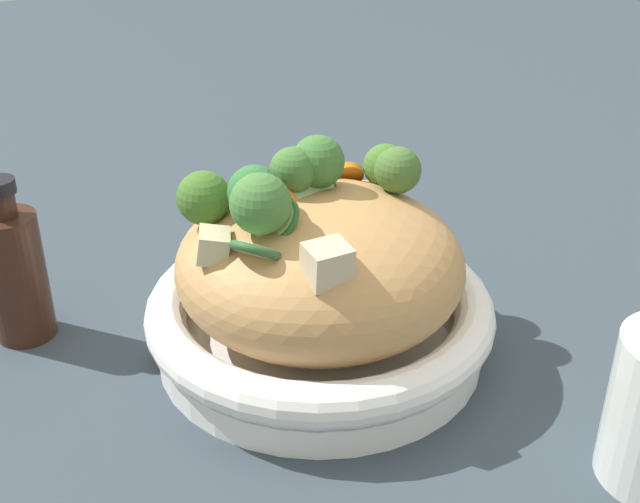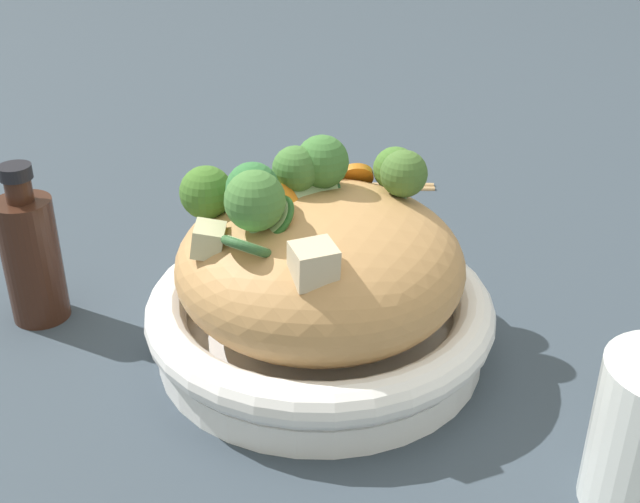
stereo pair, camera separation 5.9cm
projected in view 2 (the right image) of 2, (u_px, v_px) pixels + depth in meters
ground_plane at (320, 349)px, 0.64m from camera, size 3.00×3.00×0.00m
serving_bowl at (320, 319)px, 0.62m from camera, size 0.27×0.27×0.05m
noodle_heap at (320, 264)px, 0.60m from camera, size 0.21×0.21×0.11m
broccoli_florets at (299, 182)px, 0.58m from camera, size 0.20×0.12×0.07m
carrot_coins at (311, 186)px, 0.61m from camera, size 0.11×0.09×0.04m
zucchini_slices at (282, 206)px, 0.57m from camera, size 0.11×0.11×0.04m
chicken_chunks at (272, 254)px, 0.53m from camera, size 0.09×0.09×0.03m
soy_sauce_bottle at (31, 256)px, 0.65m from camera, size 0.05×0.05×0.14m
chopsticks_pair at (333, 184)px, 0.91m from camera, size 0.22×0.08×0.01m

